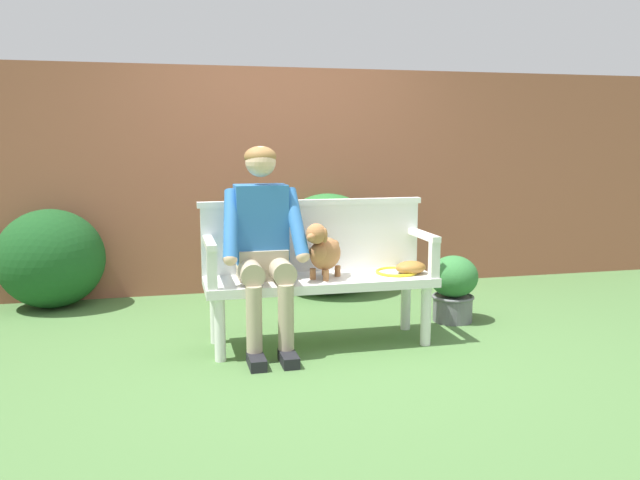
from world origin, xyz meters
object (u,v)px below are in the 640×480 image
tennis_racket (397,271)px  person_seated (263,239)px  dog_on_bench (323,250)px  garden_bench (320,286)px  baseball_glove (411,268)px  potted_plant (453,286)px

tennis_racket → person_seated: bearing=-178.3°
person_seated → tennis_racket: size_ratio=2.35×
person_seated → tennis_racket: person_seated is taller
dog_on_bench → tennis_racket: dog_on_bench is taller
garden_bench → dog_on_bench: (0.01, -0.06, 0.25)m
dog_on_bench → baseball_glove: 0.64m
garden_bench → dog_on_bench: dog_on_bench is taller
garden_bench → potted_plant: size_ratio=3.03×
tennis_racket → potted_plant: bearing=27.3°
person_seated → dog_on_bench: (0.39, -0.05, -0.08)m
baseball_glove → tennis_racket: bearing=121.8°
baseball_glove → dog_on_bench: bearing=167.0°
garden_bench → person_seated: (-0.38, -0.01, 0.33)m
tennis_racket → potted_plant: size_ratio=1.12×
person_seated → dog_on_bench: person_seated is taller
potted_plant → person_seated: bearing=-168.0°
tennis_racket → baseball_glove: (0.07, -0.07, 0.04)m
baseball_glove → potted_plant: size_ratio=0.43×
tennis_racket → potted_plant: 0.67m
tennis_racket → baseball_glove: bearing=-44.7°
potted_plant → baseball_glove: bearing=-143.6°
dog_on_bench → potted_plant: dog_on_bench is taller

